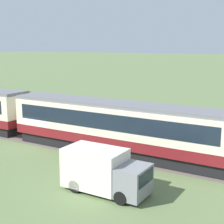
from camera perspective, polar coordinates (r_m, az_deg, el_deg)
ground_plane at (r=31.96m, az=-12.83°, el=-5.11°), size 600.00×600.00×0.00m
passenger_train at (r=33.74m, az=-14.14°, el=-0.16°), size 80.16×3.04×4.28m
delivery_truck_grey at (r=20.98m, az=-1.40°, el=-9.75°), size 5.30×2.28×2.62m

